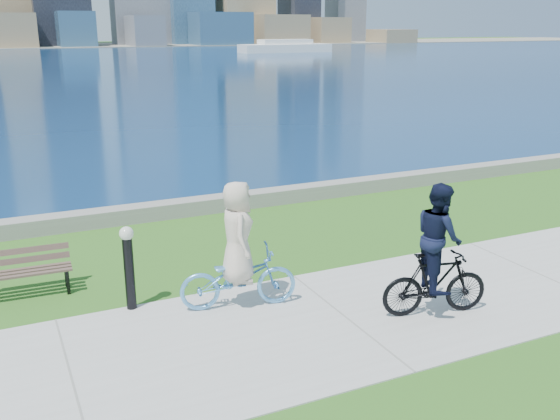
# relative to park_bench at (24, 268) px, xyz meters

# --- Properties ---
(ground) EXTENTS (320.00, 320.00, 0.00)m
(ground) POSITION_rel_park_bench_xyz_m (4.32, -2.96, -0.46)
(ground) COLOR #285C18
(ground) RESTS_ON ground
(concrete_path) EXTENTS (80.00, 3.50, 0.02)m
(concrete_path) POSITION_rel_park_bench_xyz_m (4.32, -2.96, -0.45)
(concrete_path) COLOR #AEADA8
(concrete_path) RESTS_ON ground
(seawall) EXTENTS (90.00, 0.50, 0.35)m
(seawall) POSITION_rel_park_bench_xyz_m (4.32, 3.24, -0.29)
(seawall) COLOR gray
(seawall) RESTS_ON ground
(bay_water) EXTENTS (320.00, 131.00, 0.01)m
(bay_water) POSITION_rel_park_bench_xyz_m (4.32, 69.04, -0.46)
(bay_water) COLOR navy
(bay_water) RESTS_ON ground
(far_shore) EXTENTS (320.00, 30.00, 0.12)m
(far_shore) POSITION_rel_park_bench_xyz_m (4.32, 127.04, -0.40)
(far_shore) COLOR gray
(far_shore) RESTS_ON ground
(ferry_far) EXTENTS (14.46, 4.13, 1.96)m
(ferry_far) POSITION_rel_park_bench_xyz_m (43.09, 80.10, 0.35)
(ferry_far) COLOR white
(ferry_far) RESTS_ON ground
(park_bench) EXTENTS (1.48, 0.57, 0.76)m
(park_bench) POSITION_rel_park_bench_xyz_m (0.00, 0.00, 0.00)
(park_bench) COLOR black
(park_bench) RESTS_ON ground
(bollard_lamp) EXTENTS (0.22, 0.22, 1.36)m
(bollard_lamp) POSITION_rel_park_bench_xyz_m (1.45, -1.29, 0.32)
(bollard_lamp) COLOR black
(bollard_lamp) RESTS_ON ground
(cyclist_woman) EXTENTS (1.01, 1.92, 2.02)m
(cyclist_woman) POSITION_rel_park_bench_xyz_m (2.99, -1.94, 0.31)
(cyclist_woman) COLOR #5EA8E5
(cyclist_woman) RESTS_ON ground
(cyclist_man) EXTENTS (0.87, 1.72, 2.06)m
(cyclist_man) POSITION_rel_park_bench_xyz_m (5.60, -3.45, 0.43)
(cyclist_man) COLOR black
(cyclist_man) RESTS_ON ground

